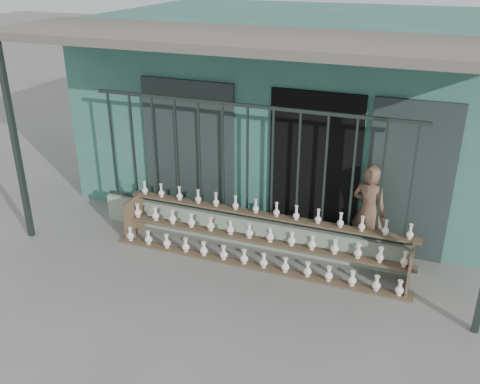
% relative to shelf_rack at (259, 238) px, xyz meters
% --- Properties ---
extents(ground, '(60.00, 60.00, 0.00)m').
position_rel_shelf_rack_xyz_m(ground, '(-0.35, -0.88, -0.36)').
color(ground, slate).
extents(workshop_building, '(7.40, 6.60, 3.21)m').
position_rel_shelf_rack_xyz_m(workshop_building, '(-0.35, 3.35, 1.26)').
color(workshop_building, '#336C5E').
rests_on(workshop_building, ground).
extents(parapet_wall, '(5.00, 0.20, 0.45)m').
position_rel_shelf_rack_xyz_m(parapet_wall, '(-0.35, 0.42, -0.14)').
color(parapet_wall, '#90A78F').
rests_on(parapet_wall, ground).
extents(security_fence, '(5.00, 0.04, 1.80)m').
position_rel_shelf_rack_xyz_m(security_fence, '(-0.35, 0.42, 0.98)').
color(security_fence, '#283330').
rests_on(security_fence, parapet_wall).
extents(shelf_rack, '(4.50, 0.68, 0.85)m').
position_rel_shelf_rack_xyz_m(shelf_rack, '(0.00, 0.00, 0.00)').
color(shelf_rack, brown).
rests_on(shelf_rack, ground).
extents(elderly_woman, '(0.62, 0.50, 1.46)m').
position_rel_shelf_rack_xyz_m(elderly_woman, '(1.45, 0.69, 0.37)').
color(elderly_woman, brown).
rests_on(elderly_woman, ground).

